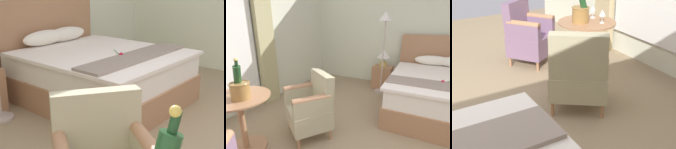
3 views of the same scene
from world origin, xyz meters
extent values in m
cube|color=#A77551|center=(0.38, 1.95, 0.17)|extent=(1.69, 2.02, 0.34)
cube|color=white|center=(0.38, 1.95, 0.48)|extent=(1.63, 1.96, 0.27)
cube|color=white|center=(0.38, 1.89, 0.64)|extent=(1.72, 1.89, 0.04)
cube|color=gray|center=(0.38, 1.40, 0.67)|extent=(1.69, 0.36, 0.03)
cube|color=#A77551|center=(0.38, 3.00, 0.81)|extent=(1.77, 0.08, 0.93)
ellipsoid|color=white|center=(0.18, 2.80, 0.76)|extent=(0.72, 0.26, 0.22)
ellipsoid|color=white|center=(0.59, 2.80, 0.76)|extent=(0.71, 0.23, 0.21)
cylinder|color=#2D6628|center=(0.42, 1.70, 0.67)|extent=(0.22, 0.29, 0.01)
sphere|color=red|center=(0.31, 1.55, 0.69)|extent=(0.05, 0.05, 0.05)
ellipsoid|color=#33702D|center=(0.42, 1.45, 0.68)|extent=(0.02, 0.05, 0.01)
cube|color=white|center=(0.50, 1.63, 0.67)|extent=(0.09, 0.11, 0.00)
cylinder|color=#C0B1AA|center=(-0.79, 2.43, 0.01)|extent=(0.28, 0.28, 0.03)
cylinder|color=#193D1E|center=(-1.73, -0.25, 1.13)|extent=(0.05, 0.04, 0.08)
sphere|color=gold|center=(-1.73, -0.25, 1.16)|extent=(0.04, 0.04, 0.04)
cube|color=tan|center=(-1.20, 0.56, 0.65)|extent=(0.54, 0.44, 0.47)
cylinder|color=#A77551|center=(-1.13, 0.23, 0.64)|extent=(0.35, 0.44, 0.09)
camera|label=1|loc=(-2.50, -0.65, 1.53)|focal=50.00mm
camera|label=2|loc=(0.04, -1.35, 1.54)|focal=28.00mm
camera|label=3|loc=(0.31, 2.83, 1.75)|focal=50.00mm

